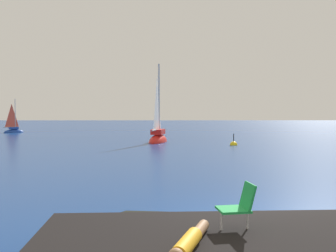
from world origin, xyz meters
TOP-DOWN VIEW (x-y plane):
  - ground_plane at (0.00, 0.00)m, footprint 160.00×160.00m
  - boulder_seaward at (-1.03, -1.61)m, footprint 1.34×1.30m
  - boulder_inland at (-2.43, -1.02)m, footprint 1.62×1.53m
  - sailboat_near at (-2.47, 21.49)m, footprint 1.96×3.77m
  - sailboat_far at (-18.81, 33.91)m, footprint 2.14×1.95m
  - person_sunbather at (-1.49, -3.63)m, footprint 0.72×1.70m
  - beach_chair at (-0.57, -2.68)m, footprint 0.66×0.57m
  - marker_buoy at (3.09, 18.80)m, footprint 0.56×0.56m

SIDE VIEW (x-z plane):
  - ground_plane at x=0.00m, z-range 0.00..0.00m
  - boulder_seaward at x=-1.03m, z-range -0.31..0.31m
  - boulder_inland at x=-2.43m, z-range -0.44..0.44m
  - marker_buoy at x=3.09m, z-range -0.56..0.57m
  - sailboat_far at x=-18.81m, z-range -1.84..2.29m
  - sailboat_near at x=-2.47m, z-range -3.05..3.80m
  - person_sunbather at x=-1.49m, z-range 0.55..0.80m
  - beach_chair at x=-0.57m, z-range 0.60..1.40m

